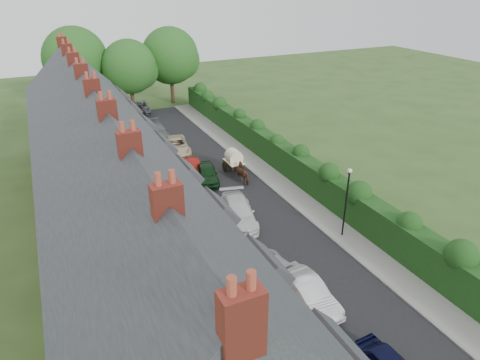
# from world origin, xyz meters

# --- Properties ---
(ground) EXTENTS (140.00, 140.00, 0.00)m
(ground) POSITION_xyz_m (0.00, 0.00, 0.00)
(ground) COLOR #2D4C1E
(ground) RESTS_ON ground
(road) EXTENTS (6.00, 58.00, 0.02)m
(road) POSITION_xyz_m (-0.50, 11.00, 0.01)
(road) COLOR black
(road) RESTS_ON ground
(pavement_hedge_side) EXTENTS (2.20, 58.00, 0.12)m
(pavement_hedge_side) POSITION_xyz_m (3.60, 11.00, 0.06)
(pavement_hedge_side) COLOR gray
(pavement_hedge_side) RESTS_ON ground
(pavement_house_side) EXTENTS (1.70, 58.00, 0.12)m
(pavement_house_side) POSITION_xyz_m (-4.35, 11.00, 0.06)
(pavement_house_side) COLOR gray
(pavement_house_side) RESTS_ON ground
(kerb_hedge_side) EXTENTS (0.18, 58.00, 0.13)m
(kerb_hedge_side) POSITION_xyz_m (2.55, 11.00, 0.07)
(kerb_hedge_side) COLOR gray
(kerb_hedge_side) RESTS_ON ground
(kerb_house_side) EXTENTS (0.18, 58.00, 0.13)m
(kerb_house_side) POSITION_xyz_m (-3.55, 11.00, 0.07)
(kerb_house_side) COLOR gray
(kerb_house_side) RESTS_ON ground
(hedge) EXTENTS (2.10, 58.00, 2.85)m
(hedge) POSITION_xyz_m (5.40, 11.00, 1.60)
(hedge) COLOR #173210
(hedge) RESTS_ON ground
(terrace_row) EXTENTS (9.05, 40.50, 11.50)m
(terrace_row) POSITION_xyz_m (-10.87, 9.98, 4.47)
(terrace_row) COLOR brown
(terrace_row) RESTS_ON ground
(garden_wall_row) EXTENTS (0.35, 40.35, 1.10)m
(garden_wall_row) POSITION_xyz_m (-5.35, 10.00, 0.46)
(garden_wall_row) COLOR maroon
(garden_wall_row) RESTS_ON ground
(lamppost) EXTENTS (0.32, 0.32, 5.16)m
(lamppost) POSITION_xyz_m (3.40, 4.00, 3.30)
(lamppost) COLOR black
(lamppost) RESTS_ON ground
(tree_far_left) EXTENTS (7.14, 6.80, 9.29)m
(tree_far_left) POSITION_xyz_m (-2.65, 40.08, 5.71)
(tree_far_left) COLOR #332316
(tree_far_left) RESTS_ON ground
(tree_far_right) EXTENTS (7.98, 7.60, 10.31)m
(tree_far_right) POSITION_xyz_m (3.39, 42.08, 6.31)
(tree_far_right) COLOR #332316
(tree_far_right) RESTS_ON ground
(tree_far_back) EXTENTS (8.40, 8.00, 10.82)m
(tree_far_back) POSITION_xyz_m (-8.59, 43.08, 6.62)
(tree_far_back) COLOR #332316
(tree_far_back) RESTS_ON ground
(car_silver_a) EXTENTS (1.89, 4.75, 1.54)m
(car_silver_a) POSITION_xyz_m (-2.56, -0.60, 0.77)
(car_silver_a) COLOR silver
(car_silver_a) RESTS_ON ground
(car_silver_b) EXTENTS (3.17, 5.20, 1.35)m
(car_silver_b) POSITION_xyz_m (-3.00, 1.40, 0.67)
(car_silver_b) COLOR #A2A3A9
(car_silver_b) RESTS_ON ground
(car_white) EXTENTS (3.50, 5.87, 1.59)m
(car_white) POSITION_xyz_m (-2.32, 8.85, 0.80)
(car_white) COLOR silver
(car_white) RESTS_ON ground
(car_green) EXTENTS (2.71, 4.64, 1.48)m
(car_green) POSITION_xyz_m (-1.88, 16.20, 0.74)
(car_green) COLOR black
(car_green) RESTS_ON ground
(car_red) EXTENTS (1.69, 4.21, 1.36)m
(car_red) POSITION_xyz_m (-2.61, 18.20, 0.68)
(car_red) COLOR maroon
(car_red) RESTS_ON ground
(car_beige) EXTENTS (3.24, 5.69, 1.50)m
(car_beige) POSITION_xyz_m (-2.31, 23.80, 0.75)
(car_beige) COLOR beige
(car_beige) RESTS_ON ground
(car_grey) EXTENTS (2.27, 5.18, 1.48)m
(car_grey) POSITION_xyz_m (-2.83, 29.40, 0.74)
(car_grey) COLOR #5C6064
(car_grey) RESTS_ON ground
(car_black) EXTENTS (1.78, 4.15, 1.40)m
(car_black) POSITION_xyz_m (-2.90, 38.60, 0.70)
(car_black) COLOR black
(car_black) RESTS_ON ground
(horse) EXTENTS (1.15, 2.07, 1.66)m
(horse) POSITION_xyz_m (0.97, 14.67, 0.83)
(horse) COLOR #532D1E
(horse) RESTS_ON ground
(horse_cart) EXTENTS (1.42, 3.15, 2.27)m
(horse_cart) POSITION_xyz_m (0.97, 16.80, 1.30)
(horse_cart) COLOR black
(horse_cart) RESTS_ON ground
(car_extra_far) EXTENTS (2.68, 5.07, 1.36)m
(car_extra_far) POSITION_xyz_m (-2.24, 39.46, 0.68)
(car_extra_far) COLOR #53575A
(car_extra_far) RESTS_ON ground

